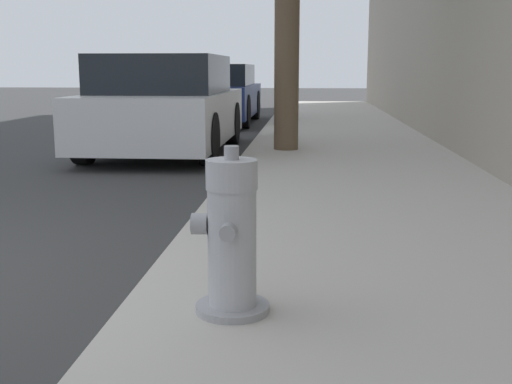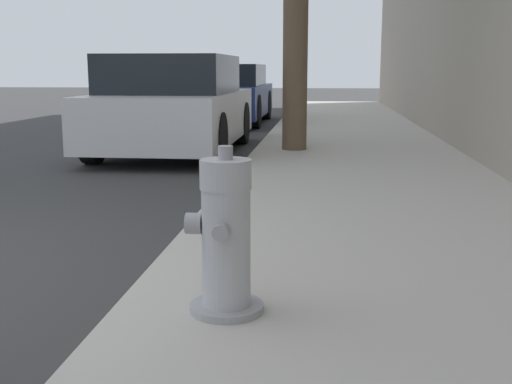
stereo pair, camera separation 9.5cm
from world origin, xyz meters
The scene contains 4 objects.
sidewalk_slab centered at (3.27, 0.00, 0.06)m, with size 2.90×40.00×0.12m.
fire_hydrant centered at (2.37, -0.35, 0.47)m, with size 0.37×0.35×0.79m.
parked_car_near centered at (0.58, 6.25, 0.70)m, with size 1.88×4.07×1.45m.
parked_car_mid centered at (0.60, 11.65, 0.67)m, with size 1.71×4.17×1.35m.
Camera 1 is at (2.73, -3.22, 1.25)m, focal length 45.00 mm.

